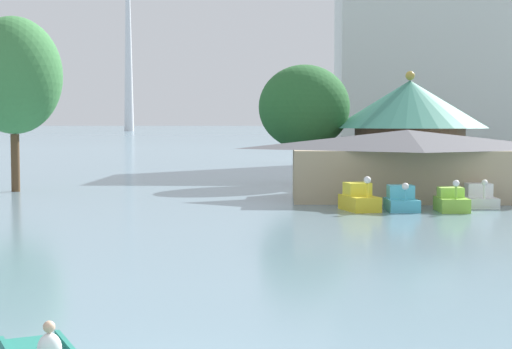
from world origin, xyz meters
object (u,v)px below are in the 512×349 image
at_px(pedal_boat_cyan, 401,201).
at_px(shoreline_tree_mid, 304,107).
at_px(green_roof_pavilion, 410,124).
at_px(pedal_boat_lime, 451,202).
at_px(shoreline_tree_tall_left, 14,76).
at_px(background_building_block, 480,64).
at_px(pedal_boat_white, 479,198).
at_px(pedal_boat_yellow, 359,199).
at_px(boathouse, 407,163).

bearing_deg(pedal_boat_cyan, shoreline_tree_mid, -167.93).
relative_size(pedal_boat_cyan, green_roof_pavilion, 0.20).
bearing_deg(pedal_boat_lime, pedal_boat_cyan, -95.62).
bearing_deg(shoreline_tree_tall_left, background_building_block, 40.00).
relative_size(pedal_boat_lime, pedal_boat_white, 0.92).
height_order(pedal_boat_white, shoreline_tree_tall_left, shoreline_tree_tall_left).
relative_size(pedal_boat_lime, shoreline_tree_tall_left, 0.20).
bearing_deg(pedal_boat_yellow, shoreline_tree_mid, 172.09).
distance_m(green_roof_pavilion, shoreline_tree_tall_left, 28.70).
xyz_separation_m(pedal_boat_yellow, background_building_block, (16.86, 43.92, 10.28)).
bearing_deg(pedal_boat_yellow, pedal_boat_cyan, 71.75).
bearing_deg(shoreline_tree_tall_left, boathouse, -9.31).
distance_m(pedal_boat_white, boathouse, 5.95).
bearing_deg(pedal_boat_yellow, shoreline_tree_tall_left, -132.36).
bearing_deg(pedal_boat_cyan, pedal_boat_yellow, -95.30).
height_order(pedal_boat_cyan, pedal_boat_white, pedal_boat_white).
xyz_separation_m(pedal_boat_cyan, shoreline_tree_mid, (-4.78, 17.45, 5.31)).
bearing_deg(pedal_boat_yellow, boathouse, 135.87).
height_order(green_roof_pavilion, background_building_block, background_building_block).
distance_m(boathouse, shoreline_tree_tall_left, 26.90).
height_order(green_roof_pavilion, shoreline_tree_mid, shoreline_tree_mid).
bearing_deg(pedal_boat_white, boathouse, -144.50).
height_order(pedal_boat_yellow, pedal_boat_lime, pedal_boat_yellow).
relative_size(boathouse, shoreline_tree_mid, 1.68).
height_order(boathouse, shoreline_tree_tall_left, shoreline_tree_tall_left).
distance_m(pedal_boat_yellow, boathouse, 7.80).
xyz_separation_m(shoreline_tree_tall_left, shoreline_tree_mid, (19.85, 6.37, -2.04)).
bearing_deg(shoreline_tree_tall_left, pedal_boat_white, -16.85).
distance_m(boathouse, green_roof_pavilion, 11.20).
bearing_deg(green_roof_pavilion, pedal_boat_cyan, -100.04).
bearing_deg(green_roof_pavilion, background_building_block, 66.45).
bearing_deg(shoreline_tree_mid, pedal_boat_cyan, -74.68).
height_order(boathouse, background_building_block, background_building_block).
bearing_deg(shoreline_tree_tall_left, pedal_boat_lime, -22.48).
bearing_deg(boathouse, pedal_boat_yellow, -117.94).
bearing_deg(shoreline_tree_mid, pedal_boat_yellow, -81.72).
bearing_deg(shoreline_tree_tall_left, pedal_boat_cyan, -24.22).
bearing_deg(pedal_boat_yellow, pedal_boat_lime, 70.52).
xyz_separation_m(shoreline_tree_mid, background_building_block, (19.39, 26.55, 5.04)).
bearing_deg(pedal_boat_lime, shoreline_tree_mid, -158.53).
height_order(pedal_boat_white, shoreline_tree_mid, shoreline_tree_mid).
height_order(pedal_boat_cyan, shoreline_tree_mid, shoreline_tree_mid).
bearing_deg(pedal_boat_cyan, pedal_boat_white, 112.02).
height_order(pedal_boat_white, background_building_block, background_building_block).
distance_m(pedal_boat_cyan, green_roof_pavilion, 18.35).
relative_size(pedal_boat_yellow, green_roof_pavilion, 0.26).
relative_size(pedal_boat_cyan, background_building_block, 0.08).
bearing_deg(boathouse, pedal_boat_cyan, -100.98).
distance_m(pedal_boat_lime, pedal_boat_white, 3.15).
xyz_separation_m(boathouse, shoreline_tree_tall_left, (-25.95, 4.26, 5.65)).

